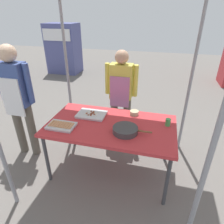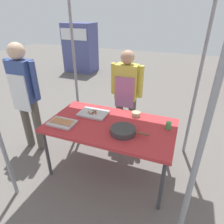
# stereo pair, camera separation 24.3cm
# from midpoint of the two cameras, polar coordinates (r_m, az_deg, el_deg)

# --- Properties ---
(ground_plane) EXTENTS (18.00, 18.00, 0.00)m
(ground_plane) POSITION_cam_midpoint_polar(r_m,az_deg,el_deg) (2.93, 2.11, -16.30)
(ground_plane) COLOR #66605B
(stall_table) EXTENTS (1.60, 0.90, 0.75)m
(stall_table) POSITION_cam_midpoint_polar(r_m,az_deg,el_deg) (2.49, 2.38, -4.70)
(stall_table) COLOR #C63338
(stall_table) RESTS_ON ground
(tray_grilled_sausages) EXTENTS (0.34, 0.23, 0.05)m
(tray_grilled_sausages) POSITION_cam_midpoint_polar(r_m,az_deg,el_deg) (2.51, -11.73, -3.13)
(tray_grilled_sausages) COLOR silver
(tray_grilled_sausages) RESTS_ON stall_table
(tray_meat_skewers) EXTENTS (0.38, 0.28, 0.04)m
(tray_meat_skewers) POSITION_cam_midpoint_polar(r_m,az_deg,el_deg) (2.68, -2.89, -0.50)
(tray_meat_skewers) COLOR silver
(tray_meat_skewers) RESTS_ON stall_table
(cooking_wok) EXTENTS (0.46, 0.30, 0.07)m
(cooking_wok) POSITION_cam_midpoint_polar(r_m,az_deg,el_deg) (2.29, 6.33, -5.47)
(cooking_wok) COLOR #38383A
(cooking_wok) RESTS_ON stall_table
(condiment_bowl) EXTENTS (0.12, 0.12, 0.06)m
(condiment_bowl) POSITION_cam_midpoint_polar(r_m,az_deg,el_deg) (2.68, 9.65, -0.64)
(condiment_bowl) COLOR #BFB28C
(condiment_bowl) RESTS_ON stall_table
(drink_cup_near_edge) EXTENTS (0.06, 0.06, 0.09)m
(drink_cup_near_edge) POSITION_cam_midpoint_polar(r_m,az_deg,el_deg) (2.48, 18.87, -3.85)
(drink_cup_near_edge) COLOR #3F994C
(drink_cup_near_edge) RESTS_ON stall_table
(vendor_woman) EXTENTS (0.52, 0.22, 1.52)m
(vendor_woman) POSITION_cam_midpoint_polar(r_m,az_deg,el_deg) (3.12, 6.44, 6.08)
(vendor_woman) COLOR #595147
(vendor_woman) RESTS_ON ground
(customer_nearby) EXTENTS (0.52, 0.23, 1.66)m
(customer_nearby) POSITION_cam_midpoint_polar(r_m,az_deg,el_deg) (3.06, -22.06, 5.68)
(customer_nearby) COLOR #595147
(customer_nearby) RESTS_ON ground
(neighbor_stall_left) EXTENTS (1.06, 0.79, 1.64)m
(neighbor_stall_left) POSITION_cam_midpoint_polar(r_m,az_deg,el_deg) (7.38, -8.21, 18.02)
(neighbor_stall_left) COLOR #4C518C
(neighbor_stall_left) RESTS_ON ground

